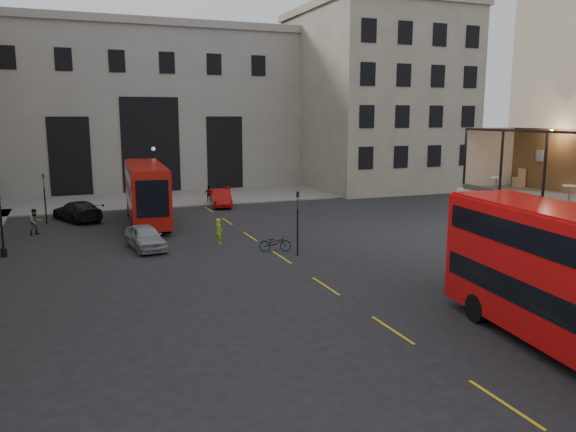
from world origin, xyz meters
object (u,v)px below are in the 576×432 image
object	(u,v)px
pedestrian_a	(35,222)
pedestrian_b	(162,202)
bus_far	(146,190)
bicycle	(275,243)
pedestrian_c	(209,194)
pedestrian_d	(228,195)
cafe_table_far	(496,182)
street_lamp_b	(155,179)
traffic_light_near	(298,215)
car_b	(221,198)
traffic_light_far	(44,192)
cafe_chair_d	(519,181)
cyclist	(219,231)
car_a	(145,237)
car_c	(77,211)
cafe_table_mid	(569,191)
street_lamp_a	(0,216)

from	to	relation	value
pedestrian_a	pedestrian_b	distance (m)	11.78
bus_far	pedestrian_b	distance (m)	5.96
bicycle	pedestrian_c	size ratio (longest dim) A/B	1.23
pedestrian_d	cafe_table_far	world-z (taller)	cafe_table_far
street_lamp_b	cafe_table_far	world-z (taller)	street_lamp_b
street_lamp_b	pedestrian_d	size ratio (longest dim) A/B	3.10
traffic_light_near	car_b	size ratio (longest dim) A/B	0.82
traffic_light_far	bus_far	xyz separation A→B (m)	(7.17, -2.51, 0.12)
cafe_chair_d	pedestrian_b	bearing A→B (deg)	116.96
traffic_light_near	pedestrian_d	size ratio (longest dim) A/B	2.21
cyclist	pedestrian_a	distance (m)	13.22
car_a	pedestrian_c	size ratio (longest dim) A/B	2.85
traffic_light_far	pedestrian_a	world-z (taller)	traffic_light_far
traffic_light_far	bicycle	size ratio (longest dim) A/B	1.99
car_c	pedestrian_d	xyz separation A→B (m)	(13.09, 3.63, 0.09)
cafe_table_mid	bus_far	bearing A→B (deg)	117.71
traffic_light_near	cafe_chair_d	distance (m)	11.95
traffic_light_far	car_b	size ratio (longest dim) A/B	0.82
traffic_light_near	street_lamp_b	xyz separation A→B (m)	(-5.00, 22.00, -0.03)
bicycle	pedestrian_b	size ratio (longest dim) A/B	1.22
cafe_table_far	bicycle	bearing A→B (deg)	124.58
traffic_light_far	pedestrian_c	bearing A→B (deg)	23.85
car_a	pedestrian_b	xyz separation A→B (m)	(3.14, 13.89, 0.03)
car_c	cyclist	distance (m)	14.36
cyclist	bicycle	bearing A→B (deg)	-148.91
bicycle	traffic_light_near	bearing A→B (deg)	-135.95
cyclist	pedestrian_c	distance (m)	17.70
pedestrian_d	cafe_table_mid	size ratio (longest dim) A/B	2.47
pedestrian_c	pedestrian_d	xyz separation A→B (m)	(1.29, -2.00, 0.09)
traffic_light_far	street_lamp_a	world-z (taller)	street_lamp_a
car_c	cafe_table_mid	size ratio (longest dim) A/B	7.66
street_lamp_a	street_lamp_b	xyz separation A→B (m)	(11.00, 16.00, 0.00)
pedestrian_c	traffic_light_far	bearing A→B (deg)	24.83
car_c	street_lamp_b	bearing A→B (deg)	-164.80
traffic_light_near	street_lamp_a	bearing A→B (deg)	159.44
bicycle	pedestrian_d	world-z (taller)	pedestrian_d
pedestrian_b	cyclist	bearing A→B (deg)	-112.11
pedestrian_d	car_b	bearing A→B (deg)	94.17
bicycle	cafe_chair_d	size ratio (longest dim) A/B	2.12
car_c	bicycle	distance (m)	18.55
cyclist	bus_far	bearing A→B (deg)	13.16
street_lamp_b	car_b	bearing A→B (deg)	-25.95
bicycle	cafe_table_far	distance (m)	13.47
traffic_light_near	bicycle	distance (m)	2.63
pedestrian_c	car_a	bearing A→B (deg)	65.81
street_lamp_a	pedestrian_d	xyz separation A→B (m)	(17.33, 14.20, -1.53)
car_c	traffic_light_far	bearing A→B (deg)	-9.25
pedestrian_d	car_a	bearing A→B (deg)	107.00
car_a	pedestrian_b	world-z (taller)	pedestrian_b
car_a	cafe_table_far	world-z (taller)	cafe_table_far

